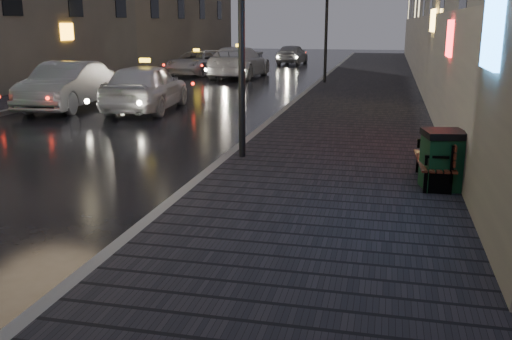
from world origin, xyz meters
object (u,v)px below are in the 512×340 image
at_px(taxi_near, 146,87).
at_px(taxi_far, 197,63).
at_px(taxi_mid, 239,62).
at_px(trash_bin, 442,159).
at_px(bench, 438,159).
at_px(car_left_mid, 66,85).
at_px(lamp_far, 327,10).
at_px(car_far, 292,54).

xyz_separation_m(taxi_near, taxi_far, (-2.85, 13.73, -0.15)).
xyz_separation_m(taxi_near, taxi_mid, (0.00, 12.54, 0.01)).
bearing_deg(trash_bin, bench, 84.14).
distance_m(trash_bin, car_left_mid, 14.40).
relative_size(lamp_far, car_far, 1.27).
bearing_deg(car_left_mid, taxi_far, 83.21).
xyz_separation_m(taxi_mid, car_far, (1.14, 10.83, -0.12)).
height_order(lamp_far, trash_bin, lamp_far).
bearing_deg(taxi_near, taxi_far, -83.75).
relative_size(trash_bin, taxi_near, 0.21).
xyz_separation_m(lamp_far, trash_bin, (3.95, -17.59, -2.82)).
distance_m(trash_bin, car_far, 32.48).
relative_size(lamp_far, car_left_mid, 1.08).
bearing_deg(car_left_mid, trash_bin, -40.37).
bearing_deg(taxi_mid, car_far, -93.30).
distance_m(trash_bin, taxi_near, 12.14).
xyz_separation_m(trash_bin, taxi_far, (-11.85, 21.88, -0.00)).
bearing_deg(lamp_far, taxi_near, -118.14).
bearing_deg(car_far, trash_bin, 107.68).
height_order(taxi_mid, taxi_far, taxi_mid).
relative_size(taxi_far, car_far, 1.15).
height_order(taxi_far, car_far, car_far).
xyz_separation_m(lamp_far, taxi_mid, (-5.05, 3.10, -2.66)).
distance_m(bench, trash_bin, 0.38).
relative_size(taxi_near, car_left_mid, 0.99).
bearing_deg(taxi_mid, taxi_near, 92.73).
bearing_deg(trash_bin, car_left_mid, 134.26).
xyz_separation_m(lamp_far, car_far, (-3.91, 13.93, -2.78)).
height_order(bench, trash_bin, trash_bin).
bearing_deg(taxi_near, lamp_far, -123.63).
distance_m(lamp_far, taxi_mid, 6.49).
height_order(lamp_far, taxi_far, lamp_far).
height_order(taxi_mid, car_far, taxi_mid).
relative_size(trash_bin, car_left_mid, 0.21).
relative_size(taxi_mid, car_far, 1.38).
bearing_deg(taxi_near, car_left_mid, -3.36).
bearing_deg(car_left_mid, bench, -39.22).
xyz_separation_m(trash_bin, car_left_mid, (-11.94, 8.04, 0.13)).
relative_size(bench, taxi_mid, 0.30).
height_order(trash_bin, taxi_far, taxi_far).
height_order(bench, car_left_mid, car_left_mid).
bearing_deg(taxi_mid, trash_bin, 116.24).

